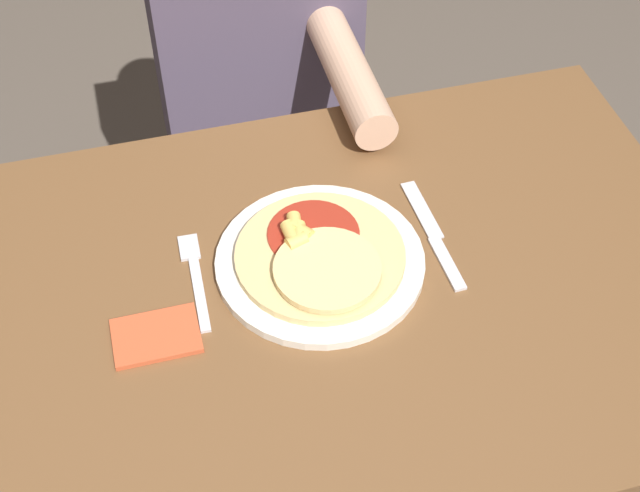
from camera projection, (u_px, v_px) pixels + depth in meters
The scene contains 7 objects.
dining_table at pixel (320, 346), 1.31m from camera, with size 1.14×0.75×0.77m.
plate at pixel (320, 262), 1.24m from camera, with size 0.29×0.29×0.01m.
pizza at pixel (320, 256), 1.22m from camera, with size 0.24×0.24×0.04m.
fork at pixel (195, 274), 1.23m from camera, with size 0.03×0.18×0.00m.
knife at pixel (434, 236), 1.28m from camera, with size 0.03×0.22×0.00m.
napkin at pixel (156, 336), 1.16m from camera, with size 0.11×0.08×0.01m.
person_diner at pixel (258, 70), 1.72m from camera, with size 0.37×0.52×1.13m.
Camera 1 is at (-0.20, -0.74, 1.72)m, focal length 50.00 mm.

